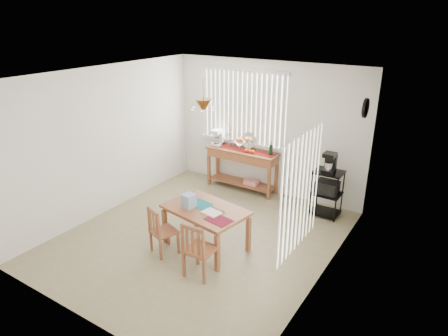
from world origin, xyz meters
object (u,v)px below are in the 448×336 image
Objects in this scene: cart_items at (330,163)px; dining_table at (206,213)px; wire_cart at (327,189)px; sideboard at (242,160)px; chair_left at (162,231)px; chair_right at (199,250)px.

dining_table is (-1.20, -2.02, -0.42)m from cart_items.
wire_cart reaches higher than dining_table.
cart_items reaches higher than wire_cart.
wire_cart is (1.83, -0.18, -0.12)m from sideboard.
sideboard reaches higher than dining_table.
wire_cart is at bearing 56.64° from chair_left.
dining_table is (-1.20, -2.01, 0.08)m from wire_cart.
wire_cart is 3.01m from chair_left.
chair_left is (-1.65, -2.51, -0.14)m from wire_cart.
wire_cart is 1.02× the size of chair_right.
wire_cart is 2.80m from chair_right.
chair_right reaches higher than chair_left.
wire_cart is 2.34m from dining_table.
sideboard is at bearing 106.08° from dining_table.
chair_right is (-0.86, -2.66, -0.10)m from wire_cart.
cart_items reaches higher than chair_left.
sideboard is 4.30× the size of cart_items.
chair_right is at bearing -107.84° from cart_items.
wire_cart reaches higher than chair_right.
chair_right is at bearing -62.25° from dining_table.
cart_items reaches higher than dining_table.
wire_cart is 0.63× the size of dining_table.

